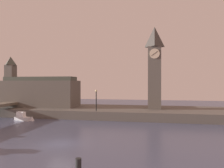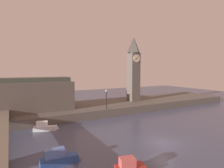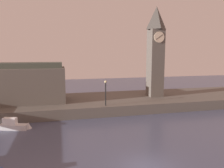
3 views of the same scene
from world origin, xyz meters
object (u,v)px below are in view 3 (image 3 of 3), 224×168
Objects in this scene: streetlamp at (106,90)px; boat_ferry_white at (15,125)px; clock_tower at (156,51)px; parliament_hall at (10,83)px.

streetlamp reaches higher than boat_ferry_white.
clock_tower is 12.34m from streetlamp.
clock_tower is 4.19× the size of streetlamp.
boat_ferry_white is (-21.40, -8.07, -8.87)m from clock_tower.
parliament_hall is (-23.44, 0.09, -4.86)m from clock_tower.
parliament_hall is at bearing 159.66° from streetlamp.
parliament_hall is at bearing 179.78° from clock_tower.
parliament_hall reaches higher than boat_ferry_white.
clock_tower is 3.94× the size of boat_ferry_white.
clock_tower is at bearing -0.22° from parliament_hall.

